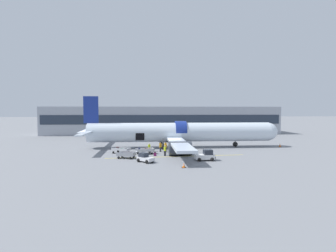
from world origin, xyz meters
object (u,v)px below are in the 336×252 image
(ground_crew_loader_b, at_px, (149,147))
(ground_crew_driver, at_px, (166,146))
(baggage_cart_empty, at_px, (126,155))
(baggage_cart_loading, at_px, (145,151))
(ground_crew_supervisor, at_px, (165,150))
(ground_crew_loader_a, at_px, (160,147))
(suitcase_on_tarmac_upright, at_px, (155,154))
(baggage_tug_mid, at_px, (206,156))
(baggage_cart_queued, at_px, (121,150))
(baggage_tug_lead, at_px, (145,158))
(airplane, at_px, (178,133))

(ground_crew_loader_b, relative_size, ground_crew_driver, 0.88)
(baggage_cart_empty, xyz_separation_m, ground_crew_driver, (6.70, 6.54, 0.43))
(baggage_cart_loading, distance_m, ground_crew_supervisor, 3.92)
(ground_crew_loader_a, xyz_separation_m, suitcase_on_tarmac_upright, (-1.12, -4.25, -0.66))
(ground_crew_loader_b, bearing_deg, baggage_tug_mid, -47.36)
(ground_crew_loader_a, bearing_deg, ground_crew_loader_b, 166.67)
(baggage_cart_queued, bearing_deg, ground_crew_loader_a, 8.78)
(ground_crew_loader_a, distance_m, ground_crew_loader_b, 2.11)
(suitcase_on_tarmac_upright, bearing_deg, ground_crew_supervisor, 1.98)
(ground_crew_loader_a, distance_m, ground_crew_driver, 1.14)
(baggage_cart_loading, height_order, ground_crew_loader_a, ground_crew_loader_a)
(ground_crew_supervisor, bearing_deg, ground_crew_driver, 84.76)
(baggage_tug_mid, distance_m, baggage_cart_empty, 12.45)
(ground_crew_loader_a, bearing_deg, baggage_tug_lead, -106.51)
(baggage_cart_loading, bearing_deg, baggage_tug_mid, -35.62)
(baggage_tug_mid, bearing_deg, ground_crew_driver, 120.33)
(ground_crew_loader_b, bearing_deg, baggage_tug_lead, -94.07)
(baggage_cart_empty, xyz_separation_m, ground_crew_loader_a, (5.71, 5.97, 0.45))
(baggage_tug_lead, bearing_deg, ground_crew_driver, 69.21)
(baggage_cart_loading, relative_size, baggage_cart_queued, 1.01)
(ground_crew_loader_a, relative_size, ground_crew_supervisor, 1.00)
(airplane, xyz_separation_m, baggage_cart_loading, (-6.64, -7.65, -2.47))
(baggage_cart_queued, bearing_deg, airplane, 31.25)
(baggage_cart_queued, xyz_separation_m, baggage_cart_empty, (1.28, -4.89, -0.07))
(ground_crew_supervisor, bearing_deg, ground_crew_loader_a, 97.50)
(baggage_cart_empty, xyz_separation_m, suitcase_on_tarmac_upright, (4.59, 1.72, -0.21))
(ground_crew_driver, bearing_deg, ground_crew_supervisor, -95.24)
(baggage_cart_queued, relative_size, suitcase_on_tarmac_upright, 6.20)
(suitcase_on_tarmac_upright, bearing_deg, baggage_tug_lead, -108.01)
(airplane, xyz_separation_m, baggage_tug_mid, (2.55, -14.24, -2.29))
(baggage_cart_empty, bearing_deg, baggage_tug_mid, -12.80)
(airplane, distance_m, ground_crew_supervisor, 10.46)
(airplane, bearing_deg, ground_crew_loader_a, -125.13)
(suitcase_on_tarmac_upright, bearing_deg, baggage_cart_loading, 127.92)
(ground_crew_loader_b, bearing_deg, suitcase_on_tarmac_upright, -78.83)
(baggage_tug_lead, distance_m, baggage_cart_loading, 7.12)
(airplane, distance_m, baggage_cart_queued, 12.93)
(ground_crew_loader_a, relative_size, ground_crew_driver, 1.02)
(airplane, bearing_deg, baggage_cart_empty, -129.86)
(airplane, relative_size, ground_crew_supervisor, 23.32)
(airplane, height_order, ground_crew_supervisor, airplane)
(baggage_cart_loading, bearing_deg, airplane, 49.06)
(airplane, xyz_separation_m, suitcase_on_tarmac_upright, (-4.99, -9.76, -2.73))
(ground_crew_loader_a, bearing_deg, suitcase_on_tarmac_upright, -104.72)
(baggage_tug_lead, relative_size, baggage_tug_mid, 0.91)
(baggage_cart_empty, height_order, ground_crew_supervisor, ground_crew_supervisor)
(baggage_tug_mid, height_order, ground_crew_loader_a, ground_crew_loader_a)
(airplane, xyz_separation_m, baggage_tug_lead, (-6.62, -14.77, -2.42))
(ground_crew_driver, bearing_deg, baggage_tug_mid, -59.67)
(ground_crew_loader_a, distance_m, suitcase_on_tarmac_upright, 4.44)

